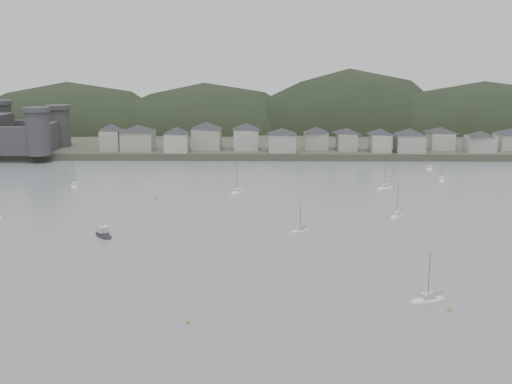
{
  "coord_description": "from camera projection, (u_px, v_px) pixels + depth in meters",
  "views": [
    {
      "loc": [
        2.33,
        -100.37,
        41.72
      ],
      "look_at": [
        0.0,
        75.0,
        6.0
      ],
      "focal_mm": 45.27,
      "sensor_mm": 36.0,
      "label": 1
    }
  ],
  "objects": [
    {
      "name": "motor_launch_far",
      "position": [
        103.0,
        235.0,
        156.69
      ],
      "size": [
        7.02,
        8.75,
        4.0
      ],
      "rotation": [
        0.0,
        0.0,
        3.7
      ],
      "color": "black",
      "rests_on": "ground"
    },
    {
      "name": "far_shore_land",
      "position": [
        261.0,
        128.0,
        395.44
      ],
      "size": [
        900.0,
        250.0,
        3.0
      ],
      "primitive_type": "cube",
      "color": "#383D2D",
      "rests_on": "ground"
    },
    {
      "name": "forested_ridge",
      "position": [
        269.0,
        154.0,
        372.85
      ],
      "size": [
        851.55,
        103.94,
        102.57
      ],
      "color": "black",
      "rests_on": "ground"
    },
    {
      "name": "moored_fleet",
      "position": [
        204.0,
        215.0,
        177.17
      ],
      "size": [
        232.76,
        177.42,
        12.43
      ],
      "color": "silver",
      "rests_on": "ground"
    },
    {
      "name": "waterfront_town",
      "position": [
        374.0,
        137.0,
        283.95
      ],
      "size": [
        451.48,
        28.46,
        12.92
      ],
      "color": "gray",
      "rests_on": "far_shore_land"
    },
    {
      "name": "mooring_buoys",
      "position": [
        274.0,
        247.0,
        146.6
      ],
      "size": [
        153.32,
        96.24,
        0.7
      ],
      "color": "#AF7B3A",
      "rests_on": "ground"
    },
    {
      "name": "ground",
      "position": [
        250.0,
        318.0,
        106.7
      ],
      "size": [
        900.0,
        900.0,
        0.0
      ],
      "primitive_type": "plane",
      "color": "slate",
      "rests_on": "ground"
    }
  ]
}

